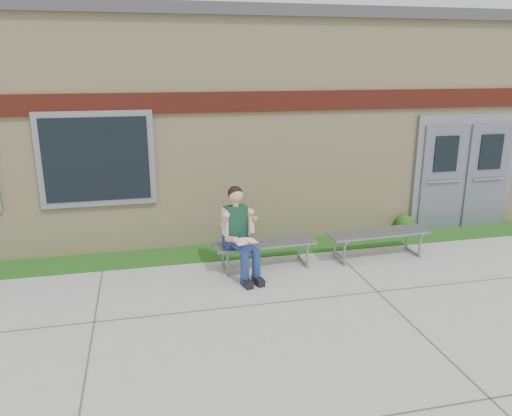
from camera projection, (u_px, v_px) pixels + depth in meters
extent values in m
plane|color=#9E9E99|center=(326.00, 315.00, 6.66)|extent=(80.00, 80.00, 0.00)
cube|color=#275316|center=(275.00, 247.00, 9.09)|extent=(16.00, 0.80, 0.02)
cube|color=beige|center=(238.00, 118.00, 11.71)|extent=(16.00, 6.00, 4.00)
cube|color=#3F3F42|center=(237.00, 23.00, 11.13)|extent=(16.20, 6.20, 0.20)
cube|color=maroon|center=(271.00, 101.00, 8.71)|extent=(16.00, 0.06, 0.35)
cube|color=gray|center=(97.00, 159.00, 8.31)|extent=(1.90, 0.08, 1.60)
cube|color=black|center=(96.00, 160.00, 8.27)|extent=(1.70, 0.04, 1.40)
cube|color=gray|center=(464.00, 172.00, 9.97)|extent=(2.20, 0.08, 2.30)
cube|color=slate|center=(442.00, 179.00, 9.84)|extent=(0.92, 0.06, 2.10)
cube|color=slate|center=(487.00, 176.00, 10.06)|extent=(0.92, 0.06, 2.10)
cube|color=gray|center=(265.00, 243.00, 8.13)|extent=(1.68, 0.53, 0.03)
cube|color=gray|center=(225.00, 260.00, 8.05)|extent=(0.06, 0.46, 0.38)
cube|color=gray|center=(304.00, 253.00, 8.33)|extent=(0.06, 0.46, 0.38)
cube|color=gray|center=(378.00, 233.00, 8.55)|extent=(1.78, 0.56, 0.03)
cube|color=gray|center=(339.00, 249.00, 8.47)|extent=(0.06, 0.49, 0.40)
cube|color=gray|center=(414.00, 243.00, 8.77)|extent=(0.06, 0.49, 0.40)
cube|color=navy|center=(235.00, 241.00, 7.95)|extent=(0.41, 0.33, 0.17)
cube|color=#0E3529|center=(236.00, 221.00, 7.83)|extent=(0.38, 0.28, 0.49)
sphere|color=#E19C7C|center=(236.00, 195.00, 7.71)|extent=(0.27, 0.27, 0.23)
sphere|color=black|center=(235.00, 193.00, 7.72)|extent=(0.28, 0.28, 0.24)
cylinder|color=navy|center=(237.00, 246.00, 7.66)|extent=(0.25, 0.47, 0.16)
cylinder|color=navy|center=(248.00, 244.00, 7.74)|extent=(0.25, 0.47, 0.16)
cylinder|color=navy|center=(245.00, 268.00, 7.52)|extent=(0.13, 0.13, 0.54)
cylinder|color=navy|center=(256.00, 266.00, 7.60)|extent=(0.13, 0.13, 0.54)
cube|color=black|center=(247.00, 283.00, 7.51)|extent=(0.16, 0.29, 0.11)
cube|color=black|center=(258.00, 281.00, 7.59)|extent=(0.16, 0.29, 0.11)
cylinder|color=#E19C7C|center=(225.00, 220.00, 7.68)|extent=(0.14, 0.25, 0.28)
cylinder|color=#E19C7C|center=(249.00, 217.00, 7.84)|extent=(0.14, 0.25, 0.28)
cube|color=white|center=(246.00, 241.00, 7.55)|extent=(0.37, 0.30, 0.02)
cube|color=#B44366|center=(246.00, 242.00, 7.56)|extent=(0.38, 0.31, 0.01)
sphere|color=#5DAE2E|center=(255.00, 219.00, 7.72)|extent=(0.09, 0.09, 0.09)
sphere|color=#275316|center=(239.00, 237.00, 9.14)|extent=(0.32, 0.32, 0.32)
sphere|color=#275316|center=(404.00, 223.00, 9.86)|extent=(0.36, 0.36, 0.36)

